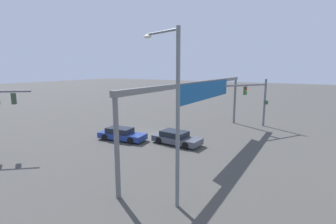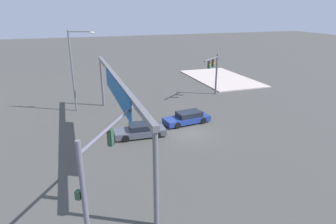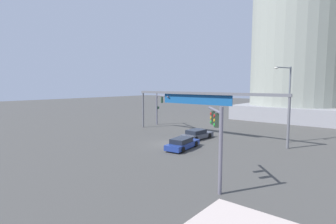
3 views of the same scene
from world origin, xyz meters
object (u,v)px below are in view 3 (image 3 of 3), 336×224
Objects in this scene: traffic_signal_opposite_side at (218,133)px; traffic_signal_near_corner at (159,103)px; streetlamp_curved_arm at (287,99)px; sedan_car_waiting_far at (182,143)px; sedan_car_approaching at (197,134)px.

traffic_signal_near_corner is at bearing 9.63° from traffic_signal_opposite_side.
streetlamp_curved_arm reaches higher than sedan_car_waiting_far.
sedan_car_waiting_far is (-7.98, 7.00, -3.14)m from traffic_signal_opposite_side.
streetlamp_curved_arm is 13.57m from sedan_car_waiting_far.
traffic_signal_near_corner is at bearing 69.23° from sedan_car_approaching.
streetlamp_curved_arm reaches higher than traffic_signal_opposite_side.
streetlamp_curved_arm is 1.90× the size of sedan_car_approaching.
sedan_car_approaching is at bearing 8.73° from traffic_signal_near_corner.
traffic_signal_near_corner is 1.18× the size of sedan_car_waiting_far.
streetlamp_curved_arm is 11.45m from sedan_car_approaching.
sedan_car_approaching is 5.51m from sedan_car_waiting_far.
streetlamp_curved_arm is at bearing -39.13° from traffic_signal_opposite_side.
traffic_signal_near_corner is 12.11m from sedan_car_approaching.
sedan_car_approaching is (10.65, -4.79, -3.21)m from traffic_signal_near_corner.
streetlamp_curved_arm is at bearing 33.38° from traffic_signal_near_corner.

